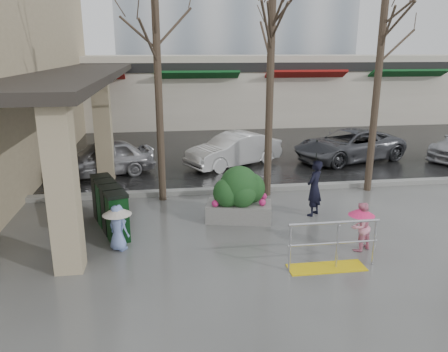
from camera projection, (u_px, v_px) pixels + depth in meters
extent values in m
plane|color=#51514F|center=(253.00, 247.00, 9.96)|extent=(120.00, 120.00, 0.00)
cube|color=black|center=(189.00, 113.00, 30.87)|extent=(120.00, 36.00, 0.01)
cube|color=gray|center=(227.00, 190.00, 13.74)|extent=(120.00, 0.30, 0.15)
cube|color=#2D2823|center=(81.00, 70.00, 15.89)|extent=(2.80, 18.00, 0.25)
cube|color=tan|center=(63.00, 188.00, 8.46)|extent=(0.55, 0.55, 3.50)
cube|color=tan|center=(103.00, 129.00, 14.64)|extent=(0.55, 0.55, 3.50)
cube|color=beige|center=(225.00, 89.00, 26.78)|extent=(34.00, 6.00, 4.00)
cube|color=maroon|center=(81.00, 79.00, 22.70)|extent=(4.50, 1.68, 0.87)
cube|color=#0F4C1E|center=(196.00, 78.00, 23.52)|extent=(4.50, 1.68, 0.87)
cube|color=maroon|center=(304.00, 77.00, 24.33)|extent=(4.50, 1.68, 0.87)
cube|color=#0F4C1E|center=(404.00, 76.00, 25.15)|extent=(4.50, 1.68, 0.87)
cube|color=black|center=(233.00, 67.00, 23.63)|extent=(34.00, 0.35, 0.50)
cube|color=yellow|center=(326.00, 267.00, 8.99)|extent=(1.60, 0.50, 0.02)
cylinder|color=silver|center=(290.00, 248.00, 8.74)|extent=(0.05, 0.05, 1.00)
cylinder|color=silver|center=(337.00, 245.00, 8.88)|extent=(0.05, 0.05, 1.00)
cylinder|color=silver|center=(374.00, 243.00, 8.99)|extent=(0.05, 0.05, 1.00)
cylinder|color=silver|center=(334.00, 223.00, 8.73)|extent=(1.90, 0.06, 0.06)
cylinder|color=silver|center=(333.00, 243.00, 8.85)|extent=(1.90, 0.04, 0.04)
cylinder|color=#382B21|center=(158.00, 84.00, 12.16)|extent=(0.22, 0.22, 6.80)
cylinder|color=#382B21|center=(270.00, 79.00, 12.57)|extent=(0.22, 0.22, 7.00)
cylinder|color=#382B21|center=(377.00, 87.00, 13.09)|extent=(0.22, 0.22, 6.50)
imported|color=black|center=(314.00, 188.00, 11.67)|extent=(0.65, 0.65, 1.53)
cylinder|color=black|center=(316.00, 159.00, 11.45)|extent=(0.02, 0.02, 0.97)
cone|color=black|center=(317.00, 145.00, 11.34)|extent=(1.18, 1.18, 0.18)
sphere|color=black|center=(317.00, 141.00, 11.31)|extent=(0.05, 0.05, 0.05)
imported|color=pink|center=(360.00, 227.00, 9.66)|extent=(0.67, 0.61, 1.12)
cylinder|color=black|center=(361.00, 218.00, 9.60)|extent=(0.02, 0.02, 0.48)
cone|color=#FF286F|center=(362.00, 211.00, 9.56)|extent=(0.58, 0.58, 0.18)
sphere|color=black|center=(362.00, 207.00, 9.53)|extent=(0.05, 0.05, 0.05)
imported|color=#7D97DF|center=(118.00, 228.00, 9.68)|extent=(0.61, 0.58, 1.06)
cylinder|color=black|center=(117.00, 217.00, 9.61)|extent=(0.02, 0.02, 0.49)
cone|color=beige|center=(117.00, 211.00, 9.57)|extent=(0.65, 0.65, 0.18)
sphere|color=black|center=(116.00, 206.00, 9.53)|extent=(0.05, 0.05, 0.05)
cube|color=gray|center=(239.00, 211.00, 11.48)|extent=(1.82, 1.20, 0.47)
ellipsoid|color=#15431F|center=(239.00, 186.00, 11.28)|extent=(1.02, 0.92, 1.08)
sphere|color=#15431F|center=(227.00, 193.00, 11.19)|extent=(0.74, 0.74, 0.74)
sphere|color=#15431F|center=(250.00, 188.00, 11.49)|extent=(0.78, 0.78, 0.78)
cube|color=black|center=(118.00, 219.00, 10.13)|extent=(0.57, 0.57, 1.09)
cube|color=black|center=(116.00, 195.00, 9.96)|extent=(0.61, 0.61, 0.08)
cube|color=black|center=(112.00, 212.00, 10.59)|extent=(0.57, 0.57, 1.09)
cube|color=black|center=(110.00, 188.00, 10.43)|extent=(0.61, 0.61, 0.08)
cube|color=#0E3E1B|center=(107.00, 205.00, 11.06)|extent=(0.57, 0.57, 1.09)
cube|color=black|center=(105.00, 182.00, 10.89)|extent=(0.61, 0.61, 0.08)
cube|color=black|center=(102.00, 198.00, 11.53)|extent=(0.57, 0.57, 1.09)
cube|color=black|center=(101.00, 177.00, 11.36)|extent=(0.61, 0.61, 0.08)
imported|color=#A1A0A5|center=(101.00, 158.00, 15.44)|extent=(3.98, 2.56, 1.26)
imported|color=silver|center=(234.00, 150.00, 16.74)|extent=(4.01, 2.96, 1.26)
imported|color=#4E4F55|center=(349.00, 145.00, 17.54)|extent=(4.95, 3.33, 1.26)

